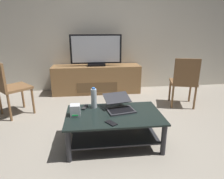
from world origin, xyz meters
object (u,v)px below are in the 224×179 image
at_px(tv_remote, 85,107).
at_px(cell_phone, 111,123).
at_px(router_box, 75,110).
at_px(water_bottle_near, 94,98).
at_px(coffee_table, 114,123).
at_px(side_chair, 9,85).
at_px(television, 96,51).
at_px(laptop, 119,105).
at_px(media_cabinet, 97,79).
at_px(dining_chair, 184,80).

bearing_deg(tv_remote, cell_phone, -42.03).
height_order(router_box, water_bottle_near, water_bottle_near).
bearing_deg(coffee_table, water_bottle_near, 135.97).
xyz_separation_m(side_chair, cell_phone, (1.50, -1.24, -0.11)).
height_order(router_box, cell_phone, router_box).
bearing_deg(television, cell_phone, -88.41).
distance_m(laptop, router_box, 0.56).
height_order(media_cabinet, dining_chair, dining_chair).
xyz_separation_m(media_cabinet, water_bottle_near, (-0.11, -1.83, 0.23)).
bearing_deg(dining_chair, cell_phone, -138.68).
distance_m(dining_chair, router_box, 2.12).
height_order(side_chair, water_bottle_near, side_chair).
distance_m(dining_chair, laptop, 1.60).
xyz_separation_m(coffee_table, cell_phone, (-0.06, -0.24, 0.13)).
relative_size(television, dining_chair, 1.20).
xyz_separation_m(side_chair, router_box, (1.10, -0.99, -0.05)).
xyz_separation_m(laptop, router_box, (-0.54, -0.11, 0.01)).
xyz_separation_m(media_cabinet, dining_chair, (1.52, -1.01, 0.20)).
relative_size(side_chair, water_bottle_near, 3.31).
height_order(television, tv_remote, television).
bearing_deg(dining_chair, side_chair, -179.25).
xyz_separation_m(media_cabinet, side_chair, (-1.44, -1.05, 0.21)).
relative_size(router_box, tv_remote, 0.84).
distance_m(router_box, water_bottle_near, 0.32).
height_order(television, dining_chair, television).
xyz_separation_m(coffee_table, television, (-0.12, 2.03, 0.64)).
height_order(laptop, router_box, laptop).
xyz_separation_m(cell_phone, tv_remote, (-0.29, 0.47, 0.01)).
xyz_separation_m(laptop, water_bottle_near, (-0.32, 0.10, 0.07)).
bearing_deg(dining_chair, tv_remote, -155.15).
height_order(side_chair, laptop, side_chair).
distance_m(router_box, cell_phone, 0.48).
xyz_separation_m(dining_chair, cell_phone, (-1.46, -1.28, -0.10)).
bearing_deg(laptop, television, 96.27).
relative_size(media_cabinet, water_bottle_near, 6.94).
bearing_deg(dining_chair, coffee_table, -143.27).
relative_size(coffee_table, router_box, 8.59).
bearing_deg(coffee_table, laptop, 56.65).
distance_m(media_cabinet, side_chair, 1.79).
bearing_deg(media_cabinet, dining_chair, -33.57).
bearing_deg(side_chair, tv_remote, -32.45).
bearing_deg(side_chair, television, 35.52).
xyz_separation_m(dining_chair, side_chair, (-2.96, -0.04, 0.01)).
relative_size(media_cabinet, television, 1.76).
bearing_deg(media_cabinet, tv_remote, -97.09).
bearing_deg(media_cabinet, side_chair, -143.92).
xyz_separation_m(television, tv_remote, (-0.23, -1.80, -0.51)).
distance_m(laptop, water_bottle_near, 0.34).
distance_m(media_cabinet, laptop, 1.94).
bearing_deg(water_bottle_near, coffee_table, -44.03).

